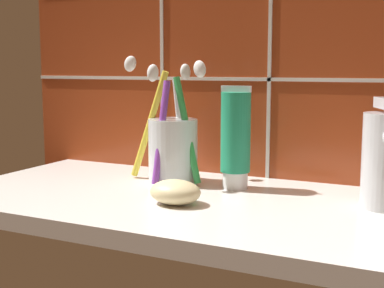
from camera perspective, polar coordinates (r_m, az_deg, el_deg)
sink_counter at (r=63.54cm, az=2.46°, el=-6.81°), size 67.15×30.29×2.00cm
tile_wall_backsplash at (r=75.83cm, az=7.29°, el=10.66°), size 77.15×1.72×41.57cm
toothbrush_cup at (r=71.88cm, az=-2.11°, el=-0.11°), size 13.45×10.16×17.23cm
toothpaste_tube at (r=68.07cm, az=4.36°, el=0.61°), size 3.98×3.79×13.15cm
soap_bar at (r=60.84cm, az=-1.81°, el=-5.14°), size 6.03×4.84×2.82cm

